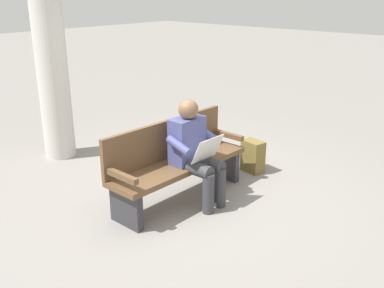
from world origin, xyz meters
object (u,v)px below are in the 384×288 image
Objects in this scene: person_seated at (195,150)px; backpack at (253,156)px; support_pillar at (49,38)px; bench_near at (176,160)px.

person_seated is 2.77× the size of backpack.
person_seated is 2.64m from support_pillar.
backpack is (-1.17, 0.00, -0.42)m from person_seated.
bench_near is at bearing 93.36° from support_pillar.
backpack is 0.13× the size of support_pillar.
support_pillar is at bearing -60.77° from backpack.
bench_near is 4.24× the size of backpack.
bench_near is 0.54× the size of support_pillar.
backpack is 3.14m from support_pillar.
bench_near is 0.29m from person_seated.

